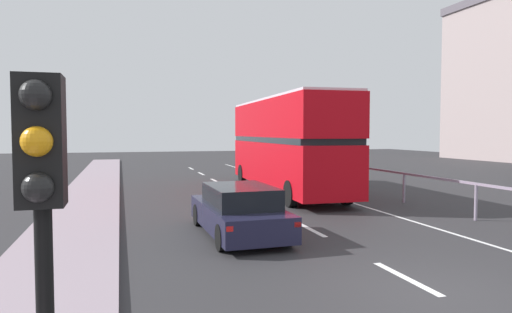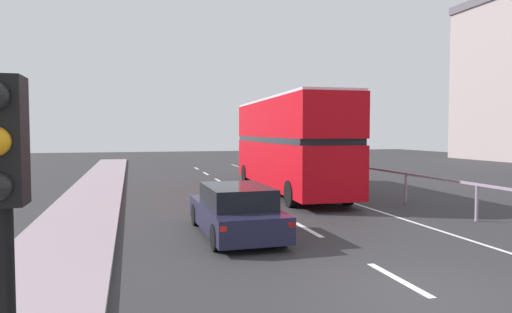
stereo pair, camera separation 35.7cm
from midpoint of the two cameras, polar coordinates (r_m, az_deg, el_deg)
ground_plane at (r=8.80m, az=20.26°, el=-15.94°), size 75.57×120.00×0.10m
lane_paint_markings at (r=17.04m, az=8.90°, el=-6.39°), size 3.69×46.00×0.01m
bridge_side_railing at (r=18.96m, az=17.43°, el=-2.59°), size 0.10×42.00×1.20m
double_decker_bus_red at (r=21.23m, az=3.24°, el=1.75°), size 2.92×11.48×4.31m
hatchback_car_near at (r=12.46m, az=-2.97°, el=-6.80°), size 1.91×4.52×1.36m
traffic_signal_pole at (r=3.53m, az=-27.75°, el=-3.39°), size 0.30×0.42×3.04m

